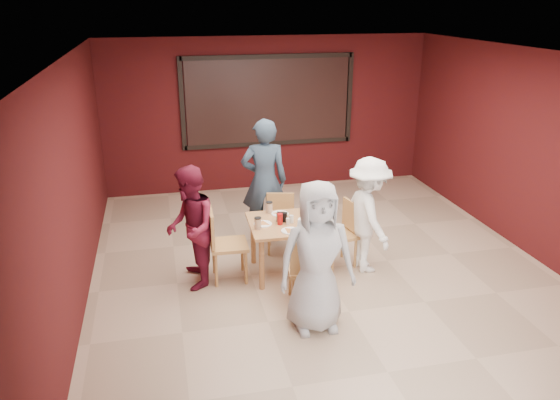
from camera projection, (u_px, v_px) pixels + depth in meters
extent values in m
plane|color=tan|center=(321.00, 268.00, 7.37)|extent=(7.00, 7.00, 0.00)
cube|color=black|center=(269.00, 101.00, 9.94)|extent=(3.00, 0.02, 1.50)
cube|color=tan|center=(285.00, 224.00, 7.00)|extent=(0.94, 0.94, 0.04)
cylinder|color=tan|center=(253.00, 240.00, 7.39)|extent=(0.07, 0.07, 0.68)
cylinder|color=tan|center=(306.00, 236.00, 7.52)|extent=(0.07, 0.07, 0.68)
cylinder|color=tan|center=(262.00, 264.00, 6.72)|extent=(0.07, 0.07, 0.68)
cylinder|color=tan|center=(319.00, 259.00, 6.85)|extent=(0.07, 0.07, 0.68)
cylinder|color=white|center=(290.00, 231.00, 6.72)|extent=(0.23, 0.23, 0.01)
cone|color=gold|center=(290.00, 230.00, 6.72)|extent=(0.21, 0.21, 0.02)
cylinder|color=beige|center=(302.00, 228.00, 6.65)|extent=(0.09, 0.09, 0.14)
cylinder|color=black|center=(302.00, 222.00, 6.62)|extent=(0.09, 0.09, 0.01)
cylinder|color=white|center=(280.00, 214.00, 7.25)|extent=(0.23, 0.23, 0.01)
cone|color=gold|center=(280.00, 213.00, 7.25)|extent=(0.21, 0.21, 0.02)
cylinder|color=beige|center=(269.00, 208.00, 7.28)|extent=(0.09, 0.09, 0.14)
cylinder|color=black|center=(269.00, 202.00, 7.26)|extent=(0.09, 0.09, 0.01)
cylinder|color=white|center=(263.00, 224.00, 6.93)|extent=(0.23, 0.23, 0.01)
cone|color=gold|center=(263.00, 223.00, 6.92)|extent=(0.21, 0.21, 0.02)
cylinder|color=beige|center=(258.00, 224.00, 6.77)|extent=(0.09, 0.09, 0.14)
cylinder|color=black|center=(258.00, 218.00, 6.75)|extent=(0.09, 0.09, 0.01)
cylinder|color=white|center=(307.00, 220.00, 7.05)|extent=(0.23, 0.23, 0.01)
cone|color=gold|center=(307.00, 219.00, 7.04)|extent=(0.21, 0.21, 0.02)
cylinder|color=beige|center=(311.00, 211.00, 7.16)|extent=(0.09, 0.09, 0.14)
cylinder|color=black|center=(311.00, 206.00, 7.13)|extent=(0.09, 0.09, 0.01)
cylinder|color=silver|center=(291.00, 219.00, 6.96)|extent=(0.06, 0.06, 0.10)
cylinder|color=silver|center=(288.00, 221.00, 6.91)|extent=(0.05, 0.05, 0.08)
cylinder|color=#A10B0B|center=(280.00, 219.00, 6.90)|extent=(0.07, 0.07, 0.15)
cube|color=black|center=(282.00, 217.00, 7.00)|extent=(0.15, 0.11, 0.12)
cube|color=#BD8849|center=(306.00, 269.00, 6.40)|extent=(0.47, 0.47, 0.04)
cylinder|color=#BD8849|center=(318.00, 279.00, 6.66)|extent=(0.04, 0.04, 0.41)
cylinder|color=#BD8849|center=(290.00, 280.00, 6.63)|extent=(0.04, 0.04, 0.41)
cylinder|color=#BD8849|center=(322.00, 293.00, 6.34)|extent=(0.04, 0.04, 0.41)
cylinder|color=#BD8849|center=(293.00, 294.00, 6.31)|extent=(0.04, 0.04, 0.41)
cube|color=#BD8849|center=(309.00, 258.00, 6.14)|extent=(0.42, 0.09, 0.40)
cube|color=#BD8849|center=(280.00, 225.00, 7.74)|extent=(0.48, 0.48, 0.04)
cylinder|color=#BD8849|center=(269.00, 243.00, 7.66)|extent=(0.03, 0.03, 0.38)
cylinder|color=#BD8849|center=(291.00, 243.00, 7.66)|extent=(0.03, 0.03, 0.38)
cylinder|color=#BD8849|center=(269.00, 234.00, 7.96)|extent=(0.03, 0.03, 0.38)
cylinder|color=#BD8849|center=(291.00, 234.00, 7.96)|extent=(0.03, 0.03, 0.38)
cube|color=#BD8849|center=(280.00, 205.00, 7.82)|extent=(0.39, 0.12, 0.38)
cube|color=#BD8849|center=(229.00, 245.00, 6.93)|extent=(0.48, 0.48, 0.04)
cylinder|color=#BD8849|center=(246.00, 268.00, 6.88)|extent=(0.04, 0.04, 0.45)
cylinder|color=#BD8849|center=(242.00, 255.00, 7.23)|extent=(0.04, 0.04, 0.45)
cylinder|color=#BD8849|center=(216.00, 271.00, 6.81)|extent=(0.04, 0.04, 0.45)
cylinder|color=#BD8849|center=(214.00, 257.00, 7.16)|extent=(0.04, 0.04, 0.45)
cube|color=#BD8849|center=(211.00, 227.00, 6.80)|extent=(0.05, 0.47, 0.44)
cube|color=#BD8849|center=(338.00, 235.00, 7.31)|extent=(0.50, 0.50, 0.04)
cylinder|color=#BD8849|center=(320.00, 248.00, 7.47)|extent=(0.04, 0.04, 0.42)
cylinder|color=#BD8849|center=(333.00, 258.00, 7.17)|extent=(0.04, 0.04, 0.42)
cylinder|color=#BD8849|center=(342.00, 243.00, 7.60)|extent=(0.04, 0.04, 0.42)
cylinder|color=#BD8849|center=(355.00, 253.00, 7.31)|extent=(0.04, 0.04, 0.42)
cube|color=#BD8849|center=(352.00, 216.00, 7.30)|extent=(0.12, 0.43, 0.41)
imported|color=#B0B0B0|center=(317.00, 257.00, 5.78)|extent=(0.84, 0.55, 1.69)
imported|color=#2F4155|center=(264.00, 181.00, 7.92)|extent=(0.72, 0.52, 1.85)
imported|color=maroon|center=(191.00, 228.00, 6.69)|extent=(0.61, 0.77, 1.55)
imported|color=white|center=(368.00, 215.00, 7.09)|extent=(0.62, 1.02, 1.54)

